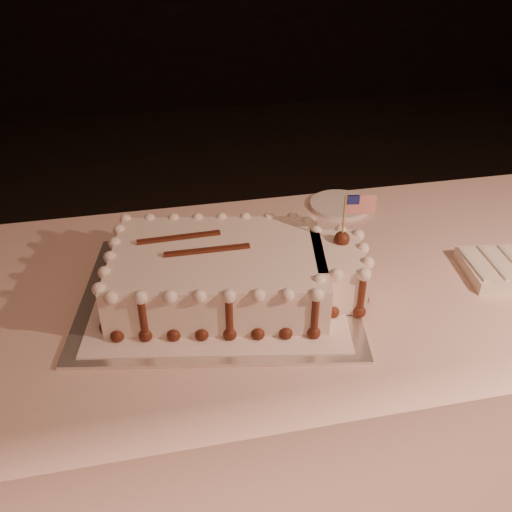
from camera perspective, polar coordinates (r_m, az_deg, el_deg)
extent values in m
cube|color=beige|center=(1.57, 11.22, -12.64)|extent=(2.40, 0.80, 0.75)
cube|color=white|center=(1.22, -3.68, -3.86)|extent=(0.65, 0.53, 0.01)
cube|color=white|center=(1.22, -3.69, -3.67)|extent=(0.58, 0.48, 0.00)
cube|color=white|center=(1.19, -3.78, -1.65)|extent=(0.48, 0.36, 0.10)
cube|color=white|center=(1.20, 8.08, -1.47)|extent=(0.13, 0.18, 0.10)
sphere|color=#592616|center=(1.13, -13.70, -7.76)|extent=(0.03, 0.03, 0.03)
sphere|color=#592616|center=(1.12, -10.99, -7.80)|extent=(0.03, 0.03, 0.03)
sphere|color=#592616|center=(1.11, -8.23, -7.82)|extent=(0.03, 0.03, 0.03)
sphere|color=#592616|center=(1.10, -5.44, -7.82)|extent=(0.03, 0.03, 0.03)
sphere|color=#592616|center=(1.10, -2.63, -7.80)|extent=(0.03, 0.03, 0.03)
sphere|color=#592616|center=(1.10, 0.19, -7.76)|extent=(0.03, 0.03, 0.03)
sphere|color=#592616|center=(1.10, 3.00, -7.71)|extent=(0.03, 0.03, 0.03)
sphere|color=#592616|center=(1.11, 5.79, -7.63)|extent=(0.03, 0.03, 0.03)
sphere|color=#592616|center=(1.14, 6.07, -6.20)|extent=(0.03, 0.03, 0.03)
sphere|color=#592616|center=(1.16, 7.69, -5.57)|extent=(0.03, 0.03, 0.03)
sphere|color=#592616|center=(1.17, 10.30, -5.49)|extent=(0.03, 0.03, 0.03)
sphere|color=#592616|center=(1.20, 10.65, -4.30)|extent=(0.03, 0.03, 0.03)
sphere|color=#592616|center=(1.24, 10.20, -2.80)|extent=(0.03, 0.03, 0.03)
sphere|color=#592616|center=(1.29, 9.79, -1.40)|extent=(0.03, 0.03, 0.03)
sphere|color=#592616|center=(1.30, 8.14, -0.96)|extent=(0.03, 0.03, 0.03)
sphere|color=#592616|center=(1.29, 5.78, -1.00)|extent=(0.03, 0.03, 0.03)
sphere|color=#592616|center=(1.32, 4.98, -0.05)|extent=(0.03, 0.03, 0.03)
sphere|color=#592616|center=(1.34, 3.56, 0.47)|extent=(0.03, 0.03, 0.03)
sphere|color=#592616|center=(1.33, 1.27, 0.44)|extent=(0.03, 0.03, 0.03)
sphere|color=#592616|center=(1.33, -1.04, 0.40)|extent=(0.03, 0.03, 0.03)
sphere|color=#592616|center=(1.33, -3.35, 0.37)|extent=(0.03, 0.03, 0.03)
sphere|color=#592616|center=(1.33, -5.64, 0.34)|extent=(0.03, 0.03, 0.03)
sphere|color=#592616|center=(1.34, -7.93, 0.31)|extent=(0.03, 0.03, 0.03)
sphere|color=#592616|center=(1.35, -10.19, 0.28)|extent=(0.03, 0.03, 0.03)
sphere|color=#592616|center=(1.36, -12.43, 0.24)|extent=(0.03, 0.03, 0.03)
sphere|color=#592616|center=(1.32, -13.01, -0.88)|extent=(0.03, 0.03, 0.03)
sphere|color=#592616|center=(1.28, -13.41, -2.23)|extent=(0.03, 0.03, 0.03)
sphere|color=#592616|center=(1.23, -13.83, -3.67)|extent=(0.03, 0.03, 0.03)
sphere|color=#592616|center=(1.19, -14.29, -5.22)|extent=(0.03, 0.03, 0.03)
sphere|color=#592616|center=(1.15, -14.78, -6.87)|extent=(0.03, 0.03, 0.03)
sphere|color=white|center=(1.07, -14.33, -4.08)|extent=(0.03, 0.03, 0.03)
sphere|color=white|center=(1.06, -11.50, -4.08)|extent=(0.03, 0.03, 0.03)
sphere|color=white|center=(1.05, -8.62, -4.07)|extent=(0.03, 0.03, 0.03)
sphere|color=white|center=(1.05, -5.70, -4.05)|extent=(0.03, 0.03, 0.03)
sphere|color=white|center=(1.04, -2.76, -4.03)|extent=(0.03, 0.03, 0.03)
sphere|color=white|center=(1.04, 0.20, -3.99)|extent=(0.03, 0.03, 0.03)
sphere|color=white|center=(1.05, 3.14, -3.94)|extent=(0.03, 0.03, 0.03)
sphere|color=white|center=(1.05, 6.07, -3.88)|extent=(0.03, 0.03, 0.03)
sphere|color=white|center=(1.09, 6.35, -2.49)|extent=(0.03, 0.03, 0.03)
sphere|color=white|center=(1.11, 8.04, -1.89)|extent=(0.03, 0.03, 0.03)
sphere|color=white|center=(1.12, 10.75, -1.84)|extent=(0.03, 0.03, 0.03)
sphere|color=white|center=(1.15, 11.11, -0.70)|extent=(0.03, 0.03, 0.03)
sphere|color=white|center=(1.19, 10.63, 0.73)|extent=(0.03, 0.03, 0.03)
sphere|color=white|center=(1.24, 10.19, 2.07)|extent=(0.03, 0.03, 0.03)
sphere|color=white|center=(1.25, 8.46, 2.50)|extent=(0.03, 0.03, 0.03)
sphere|color=white|center=(1.24, 6.02, 2.48)|extent=(0.03, 0.03, 0.03)
sphere|color=white|center=(1.27, 5.17, 3.38)|extent=(0.03, 0.03, 0.03)
sphere|color=white|center=(1.29, 3.70, 3.87)|extent=(0.03, 0.03, 0.03)
sphere|color=white|center=(1.29, 1.32, 3.85)|extent=(0.03, 0.03, 0.03)
sphere|color=white|center=(1.28, -1.08, 3.82)|extent=(0.03, 0.03, 0.03)
sphere|color=white|center=(1.28, -3.48, 3.78)|extent=(0.03, 0.03, 0.03)
sphere|color=white|center=(1.29, -5.86, 3.74)|extent=(0.03, 0.03, 0.03)
sphere|color=white|center=(1.29, -8.24, 3.69)|extent=(0.03, 0.03, 0.03)
sphere|color=white|center=(1.30, -10.58, 3.64)|extent=(0.03, 0.03, 0.03)
sphere|color=white|center=(1.31, -12.90, 3.58)|extent=(0.03, 0.03, 0.03)
sphere|color=white|center=(1.27, -13.52, 2.51)|extent=(0.03, 0.03, 0.03)
sphere|color=white|center=(1.23, -13.95, 1.23)|extent=(0.03, 0.03, 0.03)
sphere|color=white|center=(1.18, -14.41, -0.14)|extent=(0.03, 0.03, 0.03)
sphere|color=white|center=(1.14, -14.91, -1.63)|extent=(0.03, 0.03, 0.03)
sphere|color=white|center=(1.10, -15.44, -3.23)|extent=(0.03, 0.03, 0.03)
cylinder|color=#592616|center=(1.09, -11.23, -6.07)|extent=(0.01, 0.01, 0.09)
sphere|color=#592616|center=(1.11, -11.00, -7.71)|extent=(0.02, 0.02, 0.02)
cylinder|color=#592616|center=(1.07, -2.69, -6.05)|extent=(0.01, 0.01, 0.09)
sphere|color=#592616|center=(1.10, -2.63, -7.71)|extent=(0.02, 0.02, 0.02)
cylinder|color=#592616|center=(1.08, 5.92, -5.89)|extent=(0.01, 0.01, 0.09)
sphere|color=#592616|center=(1.11, 5.80, -7.54)|extent=(0.02, 0.02, 0.02)
cylinder|color=#592616|center=(1.14, 10.51, -3.79)|extent=(0.01, 0.01, 0.09)
sphere|color=#592616|center=(1.17, 10.31, -5.40)|extent=(0.02, 0.02, 0.02)
cylinder|color=#592616|center=(1.26, 9.98, 0.22)|extent=(0.01, 0.01, 0.09)
sphere|color=#592616|center=(1.29, 9.80, -1.32)|extent=(0.02, 0.02, 0.02)
cylinder|color=#592616|center=(1.30, 5.07, 1.56)|extent=(0.01, 0.01, 0.09)
sphere|color=#592616|center=(1.32, 4.98, 0.03)|extent=(0.02, 0.02, 0.02)
cylinder|color=#592616|center=(1.31, -1.06, 2.01)|extent=(0.01, 0.01, 0.09)
sphere|color=#592616|center=(1.33, -1.04, 0.49)|extent=(0.02, 0.02, 0.02)
cylinder|color=#592616|center=(1.32, -8.07, 1.90)|extent=(0.01, 0.01, 0.09)
sphere|color=#592616|center=(1.34, -7.94, 0.39)|extent=(0.02, 0.02, 0.02)
cylinder|color=#592616|center=(1.30, -13.25, 0.71)|extent=(0.01, 0.01, 0.09)
sphere|color=#592616|center=(1.32, -13.02, -0.80)|extent=(0.02, 0.02, 0.02)
cylinder|color=#592616|center=(1.17, -14.58, -3.54)|extent=(0.01, 0.01, 0.09)
sphere|color=#592616|center=(1.19, -14.30, -5.13)|extent=(0.02, 0.02, 0.02)
cube|color=#592616|center=(1.21, -7.71, 1.88)|extent=(0.18, 0.02, 0.01)
cube|color=#592616|center=(1.16, -4.90, 0.60)|extent=(0.18, 0.01, 0.01)
sphere|color=#592616|center=(1.20, 8.58, 1.69)|extent=(0.03, 0.03, 0.03)
cylinder|color=tan|center=(1.18, 8.73, 3.32)|extent=(0.00, 0.00, 0.12)
cube|color=red|center=(1.16, 10.46, 5.08)|extent=(0.06, 0.01, 0.04)
cube|color=navy|center=(1.16, 9.70, 5.57)|extent=(0.03, 0.01, 0.02)
cube|color=white|center=(1.41, 24.24, -1.10)|extent=(0.23, 0.18, 0.03)
cube|color=white|center=(1.35, 20.81, -0.69)|extent=(0.02, 0.14, 0.01)
cube|color=white|center=(1.38, 22.63, -0.60)|extent=(0.02, 0.14, 0.01)
cylinder|color=white|center=(1.57, 8.39, 5.07)|extent=(0.16, 0.16, 0.01)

